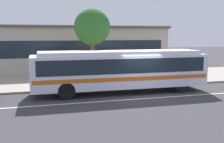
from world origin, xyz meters
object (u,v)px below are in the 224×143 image
pedestrian_waiting_near_sign (131,71)px  pedestrian_walking_along_curb (147,68)px  pedestrian_standing_by_tree (156,70)px  bus_stop_sign (155,63)px  street_tree_near_stop (92,28)px  transit_bus (121,68)px

pedestrian_waiting_near_sign → pedestrian_walking_along_curb: 1.84m
pedestrian_waiting_near_sign → pedestrian_standing_by_tree: 1.98m
pedestrian_standing_by_tree → bus_stop_sign: bus_stop_sign is taller
pedestrian_standing_by_tree → bus_stop_sign: 0.57m
pedestrian_waiting_near_sign → street_tree_near_stop: street_tree_near_stop is taller
transit_bus → bus_stop_sign: transit_bus is taller
transit_bus → pedestrian_waiting_near_sign: (1.42, 1.89, -0.46)m
transit_bus → pedestrian_walking_along_curb: transit_bus is taller
transit_bus → pedestrian_standing_by_tree: 3.98m
pedestrian_waiting_near_sign → street_tree_near_stop: size_ratio=0.30×
pedestrian_walking_along_curb → pedestrian_standing_by_tree: size_ratio=1.05×
pedestrian_walking_along_curb → bus_stop_sign: size_ratio=0.75×
street_tree_near_stop → pedestrian_standing_by_tree: bearing=-26.6°
bus_stop_sign → pedestrian_standing_by_tree: bearing=56.3°
pedestrian_waiting_near_sign → street_tree_near_stop: bearing=135.9°
bus_stop_sign → pedestrian_waiting_near_sign: bearing=177.8°
transit_bus → pedestrian_walking_along_curb: bearing=42.4°
pedestrian_standing_by_tree → bus_stop_sign: bearing=-123.7°
street_tree_near_stop → bus_stop_sign: bearing=-29.3°
pedestrian_waiting_near_sign → bus_stop_sign: bearing=-2.2°
transit_bus → pedestrian_walking_along_curb: (3.04, 2.78, -0.42)m
street_tree_near_stop → pedestrian_walking_along_curb: bearing=-19.5°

